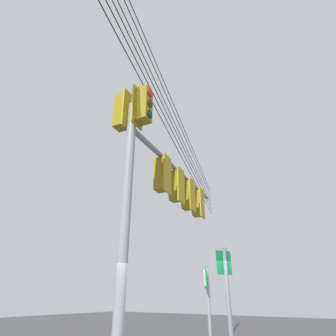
{
  "coord_description": "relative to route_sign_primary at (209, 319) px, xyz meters",
  "views": [
    {
      "loc": [
        4.82,
        2.82,
        1.95
      ],
      "look_at": [
        -0.98,
        -1.04,
        5.23
      ],
      "focal_mm": 29.4,
      "sensor_mm": 36.0,
      "label": 1
    }
  ],
  "objects": [
    {
      "name": "signal_mast_assembly",
      "position": [
        0.06,
        -1.11,
        3.12
      ],
      "size": [
        5.52,
        1.28,
        6.48
      ],
      "color": "gray",
      "rests_on": "ground"
    },
    {
      "name": "route_sign_primary",
      "position": [
        0.0,
        0.0,
        0.0
      ],
      "size": [
        0.34,
        0.22,
        2.54
      ],
      "color": "slate",
      "rests_on": "ground"
    },
    {
      "name": "route_sign_secondary",
      "position": [
        0.88,
        0.79,
        0.04
      ],
      "size": [
        0.25,
        0.18,
        2.72
      ],
      "color": "slate",
      "rests_on": "ground"
    },
    {
      "name": "overhead_wire_span",
      "position": [
        0.42,
        -1.27,
        6.48
      ],
      "size": [
        25.03,
        7.98,
        2.02
      ],
      "color": "black"
    }
  ]
}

